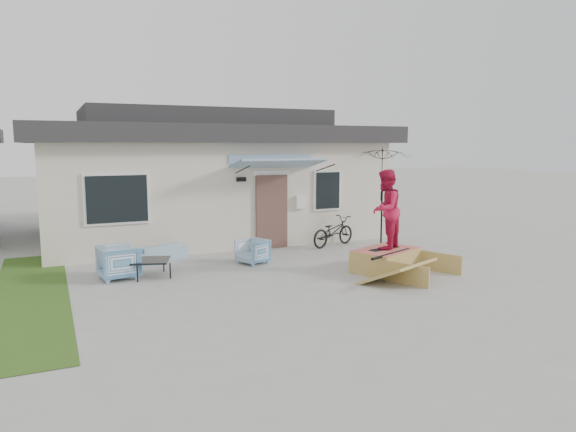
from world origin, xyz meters
name	(u,v)px	position (x,y,z in m)	size (l,w,h in m)	color
ground	(311,291)	(0.00, 0.00, 0.00)	(90.00, 90.00, 0.00)	#9D9C95
grass_strip	(30,295)	(-5.20, 2.00, 0.00)	(1.40, 8.00, 0.01)	#2D5219
house	(203,175)	(0.00, 7.99, 1.94)	(10.80, 8.49, 4.10)	beige
loveseat	(157,250)	(-2.31, 4.12, 0.29)	(1.50, 0.44, 0.58)	teal
armchair_left	(119,260)	(-3.43, 2.65, 0.41)	(0.80, 0.75, 0.83)	teal
armchair_right	(253,250)	(-0.20, 2.84, 0.34)	(0.66, 0.62, 0.68)	teal
coffee_table	(151,268)	(-2.75, 2.54, 0.20)	(0.79, 0.79, 0.39)	black
bicycle	(333,228)	(2.75, 4.00, 0.53)	(0.58, 1.66, 1.06)	black
patio_umbrella	(382,186)	(4.20, 3.67, 1.75)	(1.98, 1.87, 2.20)	black
skate_ramp	(386,260)	(2.39, 0.82, 0.25)	(1.53, 2.03, 0.51)	#A88945
skateboard	(384,248)	(2.37, 0.87, 0.54)	(0.88, 0.22, 0.05)	black
skater	(385,208)	(2.37, 0.87, 1.49)	(0.91, 0.70, 1.86)	#BF163D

